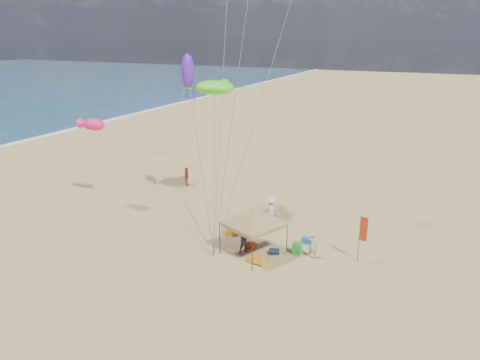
{
  "coord_description": "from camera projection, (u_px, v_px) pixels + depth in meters",
  "views": [
    {
      "loc": [
        10.82,
        -19.69,
        12.28
      ],
      "look_at": [
        0.0,
        3.0,
        4.0
      ],
      "focal_mm": 33.37,
      "sensor_mm": 36.0,
      "label": 1
    }
  ],
  "objects": [
    {
      "name": "canopy_tent",
      "position": [
        254.0,
        209.0,
        25.15
      ],
      "size": [
        5.12,
        5.12,
        3.42
      ],
      "color": "black",
      "rests_on": "ground"
    },
    {
      "name": "bag_orange",
      "position": [
        259.0,
        228.0,
        29.2
      ],
      "size": [
        0.54,
        0.69,
        0.36
      ],
      "primitive_type": "cylinder",
      "rotation": [
        0.0,
        1.57,
        1.22
      ],
      "color": "#E29F0C",
      "rests_on": "ground"
    },
    {
      "name": "ground",
      "position": [
        217.0,
        262.0,
        25.15
      ],
      "size": [
        280.0,
        280.0,
        0.0
      ],
      "primitive_type": "plane",
      "color": "tan",
      "rests_on": "ground"
    },
    {
      "name": "turtle_kite",
      "position": [
        214.0,
        87.0,
        29.3
      ],
      "size": [
        3.15,
        2.72,
        0.92
      ],
      "primitive_type": "ellipsoid",
      "rotation": [
        0.0,
        0.0,
        -0.2
      ],
      "color": "#53F817",
      "rests_on": "ground"
    },
    {
      "name": "fish_kite",
      "position": [
        93.0,
        124.0,
        31.2
      ],
      "size": [
        1.96,
        1.08,
        0.85
      ],
      "primitive_type": "ellipsoid",
      "rotation": [
        0.0,
        0.0,
        0.07
      ],
      "color": "#FF1E74",
      "rests_on": "ground"
    },
    {
      "name": "chair_yellow",
      "position": [
        230.0,
        230.0,
        28.45
      ],
      "size": [
        0.5,
        0.5,
        0.7
      ],
      "primitive_type": "cube",
      "color": "yellow",
      "rests_on": "ground"
    },
    {
      "name": "cooler_blue",
      "position": [
        307.0,
        241.0,
        27.33
      ],
      "size": [
        0.54,
        0.38,
        0.38
      ],
      "primitive_type": "cube",
      "color": "#1458A4",
      "rests_on": "ground"
    },
    {
      "name": "bag_navy",
      "position": [
        274.0,
        251.0,
        26.0
      ],
      "size": [
        0.69,
        0.54,
        0.36
      ],
      "primitive_type": "cylinder",
      "rotation": [
        0.0,
        1.57,
        0.35
      ],
      "color": "#0C1F35",
      "rests_on": "ground"
    },
    {
      "name": "crate_grey",
      "position": [
        263.0,
        260.0,
        25.11
      ],
      "size": [
        0.34,
        0.3,
        0.28
      ],
      "primitive_type": "cube",
      "color": "gray",
      "rests_on": "ground"
    },
    {
      "name": "cooler_red",
      "position": [
        251.0,
        246.0,
        26.68
      ],
      "size": [
        0.54,
        0.38,
        0.38
      ],
      "primitive_type": "cube",
      "color": "#B73D0E",
      "rests_on": "ground"
    },
    {
      "name": "beach_cart",
      "position": [
        257.0,
        260.0,
        24.97
      ],
      "size": [
        0.9,
        0.5,
        0.24
      ],
      "primitive_type": "cube",
      "color": "orange",
      "rests_on": "ground"
    },
    {
      "name": "person_near_b",
      "position": [
        245.0,
        241.0,
        25.96
      ],
      "size": [
        0.97,
        0.96,
        1.58
      ],
      "primitive_type": "imported",
      "rotation": [
        0.0,
        0.0,
        0.75
      ],
      "color": "#323544",
      "rests_on": "ground"
    },
    {
      "name": "person_near_c",
      "position": [
        271.0,
        210.0,
        30.05
      ],
      "size": [
        1.37,
        1.06,
        1.87
      ],
      "primitive_type": "imported",
      "rotation": [
        0.0,
        0.0,
        3.49
      ],
      "color": "beige",
      "rests_on": "ground"
    },
    {
      "name": "squid_kite",
      "position": [
        188.0,
        71.0,
        29.17
      ],
      "size": [
        1.1,
        1.1,
        2.25
      ],
      "primitive_type": "ellipsoid",
      "rotation": [
        0.0,
        0.0,
        -0.34
      ],
      "color": "#5D1FB9",
      "rests_on": "ground"
    },
    {
      "name": "person_far_a",
      "position": [
        187.0,
        176.0,
        37.55
      ],
      "size": [
        0.73,
        1.03,
        1.63
      ],
      "primitive_type": "imported",
      "rotation": [
        0.0,
        0.0,
        1.96
      ],
      "color": "#B16844",
      "rests_on": "ground"
    },
    {
      "name": "feather_flag",
      "position": [
        363.0,
        232.0,
        24.56
      ],
      "size": [
        0.43,
        0.08,
        2.81
      ],
      "color": "black",
      "rests_on": "ground"
    },
    {
      "name": "chair_green",
      "position": [
        297.0,
        248.0,
        26.01
      ],
      "size": [
        0.5,
        0.5,
        0.7
      ],
      "primitive_type": "cube",
      "color": "#1A922A",
      "rests_on": "ground"
    },
    {
      "name": "person_near_a",
      "position": [
        313.0,
        245.0,
        25.43
      ],
      "size": [
        0.58,
        0.4,
        1.55
      ],
      "primitive_type": "imported",
      "rotation": [
        0.0,
        0.0,
        3.09
      ],
      "color": "tan",
      "rests_on": "ground"
    }
  ]
}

